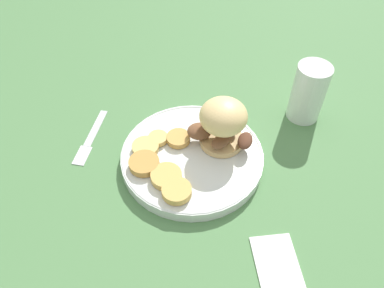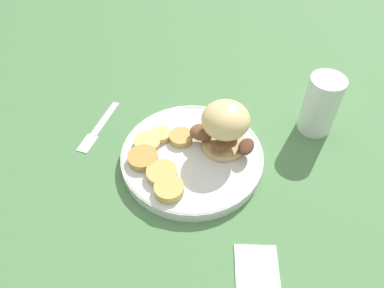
{
  "view_description": "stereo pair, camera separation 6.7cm",
  "coord_description": "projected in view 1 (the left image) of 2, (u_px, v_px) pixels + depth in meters",
  "views": [
    {
      "loc": [
        0.44,
        0.09,
        0.55
      ],
      "look_at": [
        0.0,
        0.0,
        0.05
      ],
      "focal_mm": 35.0,
      "sensor_mm": 36.0,
      "label": 1
    },
    {
      "loc": [
        0.42,
        0.15,
        0.55
      ],
      "look_at": [
        0.0,
        0.0,
        0.05
      ],
      "focal_mm": 35.0,
      "sensor_mm": 36.0,
      "label": 2
    }
  ],
  "objects": [
    {
      "name": "dinner_plate",
      "position": [
        192.0,
        157.0,
        0.7
      ],
      "size": [
        0.26,
        0.26,
        0.02
      ],
      "color": "silver",
      "rests_on": "ground_plane"
    },
    {
      "name": "potato_round_3",
      "position": [
        177.0,
        191.0,
        0.62
      ],
      "size": [
        0.05,
        0.05,
        0.01
      ],
      "primitive_type": "cylinder",
      "color": "tan",
      "rests_on": "dinner_plate"
    },
    {
      "name": "napkin",
      "position": [
        278.0,
        265.0,
        0.57
      ],
      "size": [
        0.12,
        0.09,
        0.01
      ],
      "primitive_type": "cube",
      "rotation": [
        0.0,
        0.0,
        3.45
      ],
      "color": "white",
      "rests_on": "ground_plane"
    },
    {
      "name": "drinking_glass",
      "position": [
        308.0,
        93.0,
        0.75
      ],
      "size": [
        0.07,
        0.07,
        0.12
      ],
      "color": "silver",
      "rests_on": "ground_plane"
    },
    {
      "name": "ground_plane",
      "position": [
        192.0,
        161.0,
        0.71
      ],
      "size": [
        4.0,
        4.0,
        0.0
      ],
      "primitive_type": "plane",
      "color": "#4C7A47"
    },
    {
      "name": "potato_round_4",
      "position": [
        178.0,
        138.0,
        0.71
      ],
      "size": [
        0.04,
        0.04,
        0.01
      ],
      "primitive_type": "cylinder",
      "color": "tan",
      "rests_on": "dinner_plate"
    },
    {
      "name": "fork",
      "position": [
        91.0,
        137.0,
        0.75
      ],
      "size": [
        0.15,
        0.02,
        0.0
      ],
      "color": "silver",
      "rests_on": "ground_plane"
    },
    {
      "name": "sandwich",
      "position": [
        222.0,
        123.0,
        0.67
      ],
      "size": [
        0.09,
        0.13,
        0.1
      ],
      "color": "tan",
      "rests_on": "dinner_plate"
    },
    {
      "name": "potato_round_0",
      "position": [
        158.0,
        138.0,
        0.71
      ],
      "size": [
        0.04,
        0.04,
        0.01
      ],
      "primitive_type": "cylinder",
      "color": "#DBB766",
      "rests_on": "dinner_plate"
    },
    {
      "name": "potato_round_2",
      "position": [
        144.0,
        163.0,
        0.67
      ],
      "size": [
        0.05,
        0.05,
        0.01
      ],
      "primitive_type": "cylinder",
      "color": "#BC8942",
      "rests_on": "dinner_plate"
    },
    {
      "name": "potato_round_5",
      "position": [
        145.0,
        147.0,
        0.69
      ],
      "size": [
        0.05,
        0.05,
        0.01
      ],
      "primitive_type": "cylinder",
      "color": "#DBB766",
      "rests_on": "dinner_plate"
    },
    {
      "name": "potato_round_1",
      "position": [
        166.0,
        176.0,
        0.65
      ],
      "size": [
        0.05,
        0.05,
        0.01
      ],
      "primitive_type": "cylinder",
      "color": "tan",
      "rests_on": "dinner_plate"
    }
  ]
}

